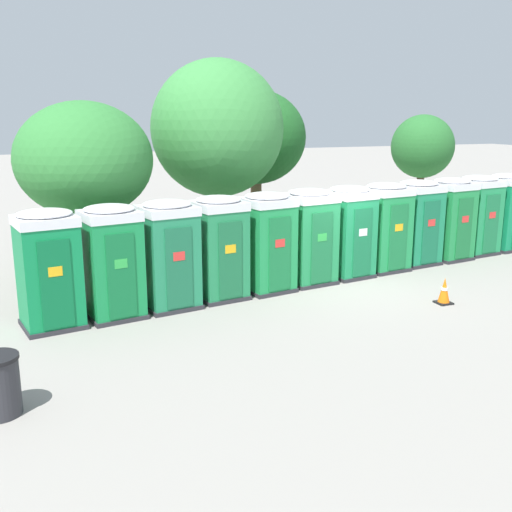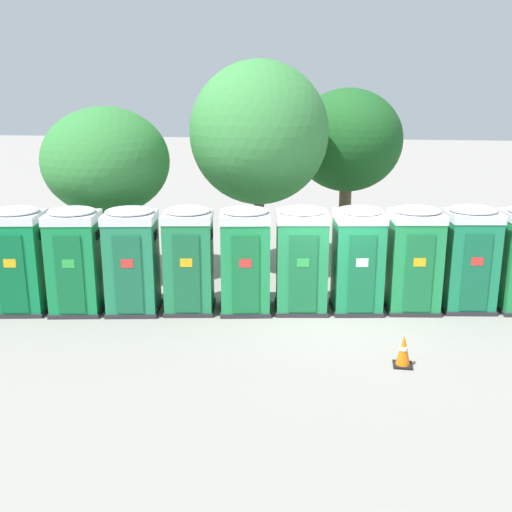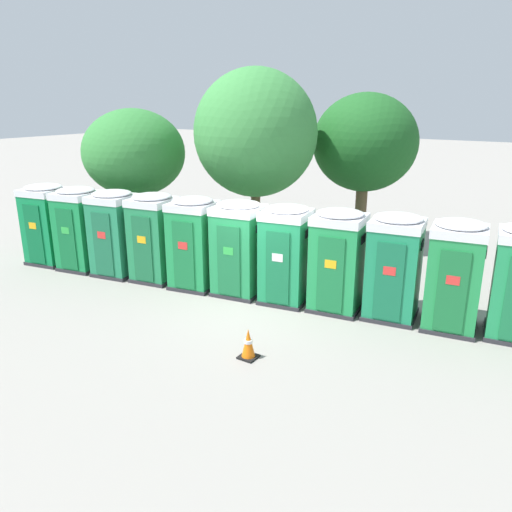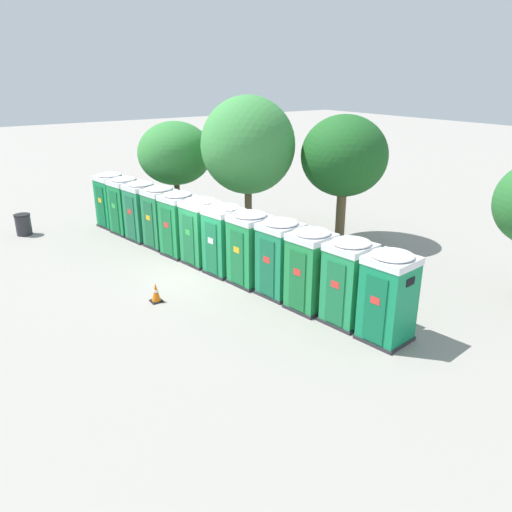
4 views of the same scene
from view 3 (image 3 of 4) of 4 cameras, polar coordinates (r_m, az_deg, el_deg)
name	(u,v)px [view 3 (image 3 of 4)]	position (r m, az deg, el deg)	size (l,w,h in m)	color
ground_plane	(253,304)	(12.91, -0.31, -5.49)	(120.00, 120.00, 0.00)	gray
portapotty_0	(47,224)	(17.13, -22.73, 3.43)	(1.41, 1.39, 2.54)	#2D2D33
portapotty_1	(79,228)	(16.17, -19.53, 3.02)	(1.38, 1.39, 2.54)	#2D2D33
portapotty_2	(115,233)	(15.31, -15.82, 2.59)	(1.40, 1.39, 2.54)	#2D2D33
portapotty_3	(154,237)	(14.56, -11.56, 2.15)	(1.34, 1.37, 2.54)	#2D2D33
portapotty_4	(194,242)	(13.80, -7.11, 1.54)	(1.38, 1.39, 2.54)	#2D2D33
portapotty_5	(239,248)	(13.22, -2.00, 0.96)	(1.39, 1.36, 2.54)	#2D2D33
portapotty_6	(286,254)	(12.71, 3.43, 0.26)	(1.34, 1.37, 2.54)	#2D2D33
portapotty_7	(338,260)	(12.36, 9.31, -0.45)	(1.37, 1.35, 2.54)	#2D2D33
portapotty_8	(394,266)	(12.18, 15.49, -1.14)	(1.36, 1.36, 2.54)	#2D2D33
portapotty_9	(455,275)	(12.01, 21.75, -2.02)	(1.34, 1.35, 2.54)	#2D2D33
street_tree_0	(256,134)	(16.16, -0.05, 13.81)	(3.89, 3.89, 6.02)	brown
street_tree_1	(365,143)	(17.86, 12.35, 12.47)	(3.56, 3.56, 5.29)	brown
street_tree_3	(134,153)	(17.67, -13.76, 11.36)	(3.43, 3.43, 4.77)	brown
traffic_cone	(248,344)	(10.23, -0.89, -10.02)	(0.36, 0.36, 0.64)	black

